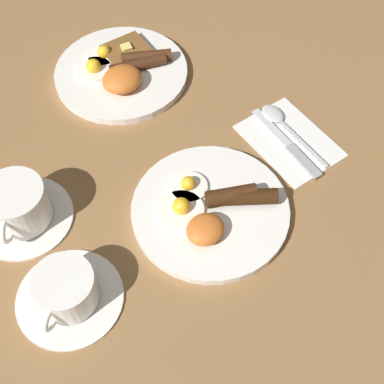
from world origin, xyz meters
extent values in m
plane|color=olive|center=(0.00, 0.00, 0.00)|extent=(3.00, 3.00, 0.00)
cylinder|color=white|center=(0.00, 0.00, 0.01)|extent=(0.27, 0.27, 0.01)
cylinder|color=white|center=(-0.04, 0.03, 0.02)|extent=(0.08, 0.08, 0.01)
sphere|color=yellow|center=(-0.04, 0.03, 0.03)|extent=(0.03, 0.03, 0.03)
cylinder|color=white|center=(0.00, 0.05, 0.02)|extent=(0.06, 0.06, 0.01)
sphere|color=yellow|center=(0.00, 0.06, 0.03)|extent=(0.03, 0.03, 0.03)
ellipsoid|color=orange|center=(-0.04, -0.03, 0.03)|extent=(0.06, 0.06, 0.03)
cylinder|color=#331C0A|center=(0.05, -0.03, 0.03)|extent=(0.10, 0.09, 0.03)
cylinder|color=#3E2110|center=(0.04, -0.01, 0.03)|extent=(0.09, 0.07, 0.03)
cylinder|color=white|center=(0.09, 0.36, 0.01)|extent=(0.27, 0.27, 0.01)
cylinder|color=white|center=(0.05, 0.40, 0.02)|extent=(0.07, 0.07, 0.01)
sphere|color=yellow|center=(0.04, 0.39, 0.03)|extent=(0.03, 0.03, 0.03)
cylinder|color=white|center=(0.08, 0.42, 0.02)|extent=(0.06, 0.06, 0.01)
sphere|color=yellow|center=(0.09, 0.42, 0.03)|extent=(0.03, 0.03, 0.03)
ellipsoid|color=orange|center=(0.06, 0.32, 0.03)|extent=(0.08, 0.07, 0.04)
cylinder|color=#452513|center=(0.14, 0.35, 0.03)|extent=(0.10, 0.08, 0.02)
cylinder|color=#432412|center=(0.11, 0.34, 0.03)|extent=(0.11, 0.07, 0.02)
cube|color=brown|center=(0.13, 0.39, 0.02)|extent=(0.10, 0.09, 0.01)
cube|color=#F4E072|center=(0.13, 0.39, 0.03)|extent=(0.02, 0.02, 0.01)
cylinder|color=white|center=(-0.27, 0.03, 0.00)|extent=(0.16, 0.16, 0.01)
cylinder|color=white|center=(-0.27, 0.03, 0.04)|extent=(0.09, 0.09, 0.06)
cylinder|color=#9E7047|center=(-0.27, 0.03, 0.07)|extent=(0.08, 0.08, 0.00)
torus|color=white|center=(-0.31, 0.00, 0.04)|extent=(0.04, 0.03, 0.04)
cylinder|color=white|center=(-0.24, 0.20, 0.00)|extent=(0.17, 0.17, 0.01)
cylinder|color=white|center=(-0.24, 0.20, 0.04)|extent=(0.10, 0.10, 0.07)
cylinder|color=#9E7047|center=(-0.24, 0.20, 0.08)|extent=(0.09, 0.09, 0.00)
torus|color=white|center=(-0.28, 0.16, 0.05)|extent=(0.04, 0.04, 0.05)
cube|color=white|center=(0.22, 0.02, 0.00)|extent=(0.15, 0.19, 0.01)
cube|color=silver|center=(0.21, 0.06, 0.01)|extent=(0.03, 0.10, 0.00)
cube|color=#9E9EA3|center=(0.20, -0.03, 0.01)|extent=(0.03, 0.09, 0.01)
ellipsoid|color=silver|center=(0.24, 0.08, 0.01)|extent=(0.04, 0.05, 0.01)
cube|color=silver|center=(0.22, -0.01, 0.01)|extent=(0.02, 0.13, 0.00)
camera|label=1|loc=(-0.34, -0.34, 0.77)|focal=50.00mm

